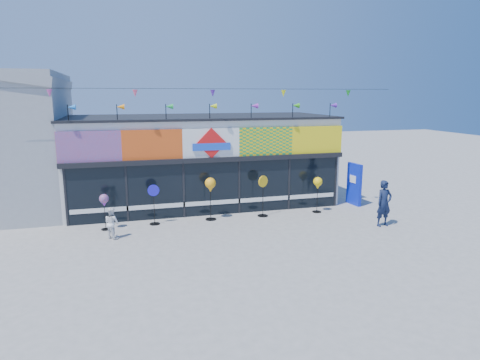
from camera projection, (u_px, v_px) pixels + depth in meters
name	position (u px, v px, depth m)	size (l,w,h in m)	color
ground	(232.00, 241.00, 15.12)	(80.00, 80.00, 0.00)	gray
kite_shop	(201.00, 159.00, 20.33)	(16.00, 5.70, 5.31)	silver
blue_sign	(354.00, 184.00, 19.91)	(0.24, 0.98, 1.95)	#0C22C0
spinner_0	(104.00, 201.00, 16.14)	(0.35, 0.35, 1.39)	black
spinner_1	(154.00, 204.00, 16.86)	(0.45, 0.41, 1.61)	black
spinner_2	(210.00, 186.00, 17.38)	(0.45, 0.45, 1.77)	black
spinner_3	(263.00, 195.00, 17.99)	(0.46, 0.45, 1.75)	black
spinner_4	(318.00, 184.00, 18.54)	(0.40, 0.40, 1.57)	black
adult_man	(384.00, 203.00, 16.65)	(0.66, 0.44, 1.82)	#121B38
child	(112.00, 223.00, 15.27)	(0.56, 0.32, 1.14)	white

